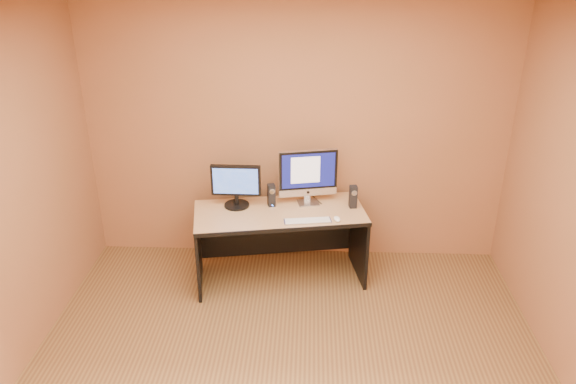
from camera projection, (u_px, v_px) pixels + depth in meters
name	position (u px, v px, depth m)	size (l,w,h in m)	color
walls	(287.00, 235.00, 3.47)	(4.00, 4.00, 2.60)	#945B3B
ceiling	(287.00, 17.00, 2.92)	(4.00, 4.00, 0.00)	white
desk	(280.00, 245.00, 5.22)	(1.53, 0.67, 0.71)	tan
imac	(309.00, 177.00, 5.11)	(0.55, 0.20, 0.53)	#B7B7BC
second_monitor	(236.00, 186.00, 5.09)	(0.46, 0.23, 0.40)	black
speaker_left	(271.00, 195.00, 5.13)	(0.07, 0.07, 0.21)	black
speaker_right	(353.00, 197.00, 5.10)	(0.07, 0.07, 0.21)	black
keyboard	(308.00, 221.00, 4.88)	(0.41, 0.11, 0.02)	silver
mouse	(337.00, 219.00, 4.90)	(0.06, 0.10, 0.03)	white
cable_a	(317.00, 200.00, 5.28)	(0.01, 0.01, 0.21)	black
cable_b	(308.00, 198.00, 5.32)	(0.01, 0.01, 0.17)	black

